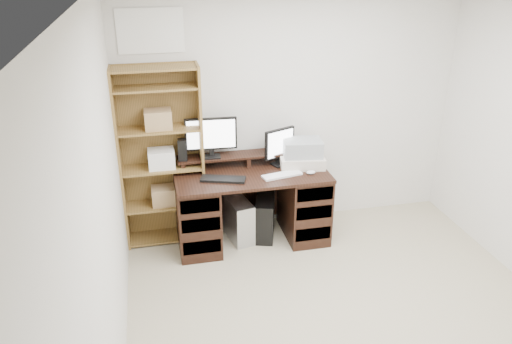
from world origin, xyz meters
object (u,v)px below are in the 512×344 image
object	(u,v)px
bookshelf	(161,156)
monitor_wide	(211,135)
desk	(251,205)
monitor_small	(280,145)
printer	(302,160)
tower_black	(265,217)
tower_silver	(238,219)

from	to	relation	value
bookshelf	monitor_wide	bearing A→B (deg)	-1.12
desk	monitor_small	distance (m)	0.67
printer	tower_black	world-z (taller)	printer
tower_black	bookshelf	world-z (taller)	bookshelf
monitor_wide	tower_silver	world-z (taller)	monitor_wide
monitor_small	printer	bearing A→B (deg)	-42.93
bookshelf	printer	bearing A→B (deg)	-6.06
desk	tower_black	xyz separation A→B (m)	(0.15, 0.03, -0.17)
printer	tower_silver	world-z (taller)	printer
desk	bookshelf	world-z (taller)	bookshelf
monitor_wide	bookshelf	xyz separation A→B (m)	(-0.49, 0.01, -0.18)
desk	bookshelf	distance (m)	1.02
tower_silver	tower_black	world-z (taller)	tower_silver
monitor_wide	printer	size ratio (longest dim) A/B	1.15
monitor_wide	bookshelf	bearing A→B (deg)	-177.57
bookshelf	tower_black	bearing A→B (deg)	-10.32
desk	bookshelf	size ratio (longest dim) A/B	0.83
desk	printer	size ratio (longest dim) A/B	3.41
monitor_small	printer	size ratio (longest dim) A/B	0.86
monitor_wide	monitor_small	distance (m)	0.69
desk	tower_black	distance (m)	0.23
desk	tower_silver	size ratio (longest dim) A/B	3.41
desk	printer	bearing A→B (deg)	7.02
printer	bookshelf	xyz separation A→B (m)	(-1.38, 0.15, 0.11)
printer	tower_black	distance (m)	0.71
printer	bookshelf	world-z (taller)	bookshelf
monitor_small	tower_black	size ratio (longest dim) A/B	0.81
printer	desk	bearing A→B (deg)	-163.66
monitor_wide	desk	bearing A→B (deg)	-26.08
tower_silver	tower_black	xyz separation A→B (m)	(0.28, -0.01, -0.00)
desk	monitor_wide	size ratio (longest dim) A/B	2.96
tower_silver	tower_black	size ratio (longest dim) A/B	0.95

